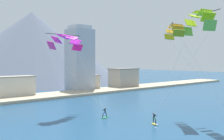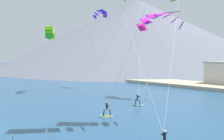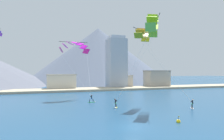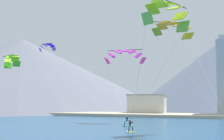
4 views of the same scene
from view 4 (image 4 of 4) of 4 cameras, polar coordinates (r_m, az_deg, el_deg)
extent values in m
cube|color=yellow|center=(44.37, 3.45, -11.23)|extent=(1.02, 1.49, 0.07)
cylinder|color=black|center=(44.62, 3.78, -10.66)|extent=(0.22, 0.29, 0.77)
cylinder|color=black|center=(44.02, 3.10, -10.74)|extent=(0.22, 0.29, 0.77)
cube|color=#33B266|center=(44.28, 3.44, -10.16)|extent=(0.40, 0.36, 0.12)
cylinder|color=black|center=(44.30, 3.36, -9.71)|extent=(0.45, 0.37, 0.65)
cylinder|color=black|center=(44.32, 3.57, -9.47)|extent=(0.53, 0.32, 0.42)
cylinder|color=black|center=(44.13, 3.36, -9.49)|extent=(0.53, 0.32, 0.42)
cylinder|color=black|center=(44.11, 3.64, -9.53)|extent=(0.25, 0.48, 0.03)
sphere|color=brown|center=(44.34, 3.25, -9.17)|extent=(0.23, 0.23, 0.23)
cone|color=white|center=(43.70, 2.69, -11.25)|extent=(0.45, 0.43, 0.36)
cube|color=#33B266|center=(52.99, 2.76, -10.22)|extent=(1.48, 0.59, 0.07)
cylinder|color=#14232D|center=(53.02, 2.33, -9.77)|extent=(0.27, 0.15, 0.76)
cylinder|color=#14232D|center=(52.89, 3.19, -9.78)|extent=(0.27, 0.15, 0.76)
cube|color=blue|center=(52.92, 2.75, -9.32)|extent=(0.28, 0.34, 0.12)
cylinder|color=#14232D|center=(52.81, 2.74, -8.96)|extent=(0.27, 0.43, 0.65)
cylinder|color=#14232D|center=(52.92, 2.62, -8.75)|extent=(0.15, 0.55, 0.42)
cylinder|color=#14232D|center=(52.88, 2.89, -8.75)|extent=(0.15, 0.55, 0.42)
cylinder|color=black|center=(53.08, 2.79, -8.77)|extent=(0.52, 0.09, 0.03)
sphere|color=#9E7051|center=(52.65, 2.71, -8.53)|extent=(0.23, 0.23, 0.23)
cone|color=white|center=(52.85, 3.70, -10.15)|extent=(0.34, 0.39, 0.36)
cube|color=#63B03D|center=(43.13, 12.82, 7.78)|extent=(1.91, 1.27, 1.56)
cube|color=#A7D012|center=(42.75, 12.34, 9.62)|extent=(2.16, 1.75, 1.36)
cube|color=#A7D012|center=(42.00, 11.41, 11.07)|extent=(2.29, 2.09, 0.93)
cube|color=#A7D012|center=(41.00, 10.14, 11.88)|extent=(2.31, 2.24, 0.35)
cube|color=#A7D012|center=(39.90, 8.73, 11.89)|extent=(2.22, 2.23, 0.93)
cube|color=#A7D012|center=(38.88, 7.43, 11.02)|extent=(2.00, 2.02, 1.36)
cube|color=#63B03D|center=(38.13, 6.49, 9.38)|extent=(1.70, 1.62, 1.56)
cylinder|color=black|center=(40.49, 11.01, 11.97)|extent=(2.93, 6.16, 0.10)
cylinder|color=silver|center=(43.05, 8.22, -1.46)|extent=(7.32, 0.46, 12.24)
cylinder|color=silver|center=(40.51, 4.83, -1.27)|extent=(3.54, 6.47, 12.24)
cube|color=#C51D83|center=(61.70, -0.84, 1.73)|extent=(0.93, 2.19, 1.59)
cube|color=#CC13C4|center=(61.52, 0.00, 2.70)|extent=(1.39, 2.27, 1.44)
cube|color=#CC13C4|center=(61.42, 1.13, 3.33)|extent=(1.74, 2.31, 1.12)
cube|color=#CC13C4|center=(61.42, 2.41, 3.55)|extent=(1.97, 2.29, 0.67)
cube|color=#CC13C4|center=(61.51, 3.69, 3.33)|extent=(2.08, 2.21, 1.12)
cube|color=#CC13C4|center=(61.69, 4.80, 2.70)|extent=(2.04, 2.10, 1.44)
cube|color=#C51D83|center=(61.93, 5.62, 1.73)|extent=(1.83, 1.95, 1.59)
cylinder|color=black|center=(62.30, 2.38, 3.67)|extent=(7.20, 0.28, 0.10)
cylinder|color=silver|center=(57.19, 0.67, -3.43)|extent=(6.28, 6.98, 10.14)
cylinder|color=silver|center=(57.33, 4.47, -3.42)|extent=(0.99, 9.28, 10.14)
cube|color=olive|center=(42.86, 8.20, 6.96)|extent=(1.66, 1.81, 1.17)
cube|color=orange|center=(43.43, 9.08, 7.91)|extent=(1.86, 1.96, 1.00)
cube|color=orange|center=(44.14, 10.12, 8.42)|extent=(2.00, 2.02, 0.72)
cube|color=orange|center=(44.89, 11.21, 8.44)|extent=(2.06, 2.00, 0.36)
cube|color=orange|center=(45.61, 12.22, 8.01)|extent=(2.07, 1.92, 0.72)
cube|color=orange|center=(46.23, 13.07, 7.19)|extent=(2.02, 1.75, 1.00)
cube|color=olive|center=(46.68, 13.66, 6.07)|extent=(1.89, 1.52, 1.17)
cylinder|color=black|center=(45.46, 10.55, 8.40)|extent=(4.53, 4.06, 0.10)
cylinder|color=silver|center=(39.51, 14.03, -1.32)|extent=(9.18, 3.65, 11.87)
cylinder|color=silver|center=(41.82, 17.05, -1.45)|extent=(5.12, 8.46, 11.87)
cube|color=purple|center=(70.34, -10.56, 3.80)|extent=(0.57, 0.95, 0.83)
cube|color=#3719E8|center=(70.74, -10.77, 4.26)|extent=(0.76, 0.96, 0.78)
cube|color=#3719E8|center=(71.18, -11.16, 4.54)|extent=(0.83, 0.96, 0.61)
cube|color=#3719E8|center=(71.58, -11.65, 4.61)|extent=(0.78, 0.96, 0.33)
cube|color=#3719E8|center=(71.88, -12.17, 4.47)|extent=(0.84, 0.96, 0.61)
cube|color=#3719E8|center=(72.03, -12.63, 4.12)|extent=(0.78, 0.96, 0.78)
cube|color=purple|center=(72.02, -12.97, 3.64)|extent=(0.59, 0.95, 0.83)
cylinder|color=black|center=(71.24, -11.82, 4.74)|extent=(3.37, 0.84, 0.10)
cube|color=green|center=(58.77, -17.05, 1.12)|extent=(1.08, 1.48, 1.11)
cube|color=#88CD14|center=(59.33, -17.29, 1.93)|extent=(1.40, 1.67, 0.97)
cube|color=#88CD14|center=(60.18, -17.60, 2.43)|extent=(1.61, 1.76, 0.67)
cube|color=#88CD14|center=(61.16, -17.93, 2.52)|extent=(1.69, 1.78, 0.26)
cube|color=#88CD14|center=(62.09, -18.22, 2.22)|extent=(1.69, 1.72, 0.67)
cube|color=#88CD14|center=(62.84, -18.43, 1.59)|extent=(1.55, 1.57, 0.97)
cube|color=green|center=(63.28, -18.53, 0.74)|extent=(1.28, 1.35, 1.11)
cylinder|color=black|center=(60.95, -18.49, 2.50)|extent=(4.22, 2.41, 0.10)
cube|color=yellow|center=(30.11, 4.70, -12.67)|extent=(0.18, 0.01, 0.12)
cube|color=tan|center=(80.75, 8.18, -8.14)|extent=(180.00, 10.00, 0.70)
cube|color=beige|center=(85.16, 6.40, -6.43)|extent=(9.96, 4.74, 5.36)
cube|color=gray|center=(85.13, 6.38, -4.53)|extent=(10.36, 4.93, 0.30)
cone|color=slate|center=(148.27, -16.22, -0.53)|extent=(129.27, 129.27, 31.74)
camera|label=1|loc=(44.76, -46.03, 2.23)|focal=40.00mm
camera|label=2|loc=(25.56, 60.71, 4.04)|focal=50.00mm
camera|label=3|loc=(25.47, -62.89, 2.86)|focal=35.00mm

